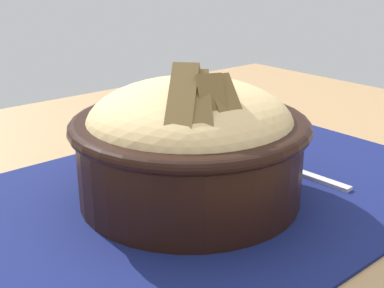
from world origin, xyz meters
TOP-DOWN VIEW (x-y plane):
  - table at (0.00, 0.00)m, footprint 1.01×0.79m
  - placemat at (0.03, 0.00)m, footprint 0.45×0.32m
  - bowl at (-0.00, -0.00)m, footprint 0.23×0.23m
  - fork at (0.11, -0.02)m, footprint 0.02×0.13m

SIDE VIEW (x-z plane):
  - table at x=0.00m, z-range 0.29..1.06m
  - placemat at x=0.03m, z-range 0.77..0.77m
  - fork at x=0.11m, z-range 0.77..0.77m
  - bowl at x=0.00m, z-range 0.76..0.88m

